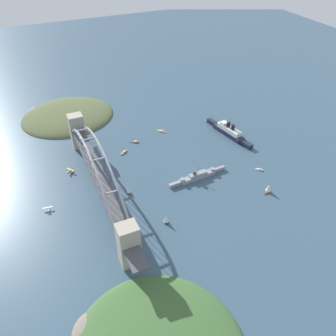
{
  "coord_description": "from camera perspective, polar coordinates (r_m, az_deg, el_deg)",
  "views": [
    {
      "loc": [
        280.79,
        -45.79,
        248.38
      ],
      "look_at": [
        0.0,
        80.15,
        8.0
      ],
      "focal_mm": 36.49,
      "sensor_mm": 36.0,
      "label": 1
    }
  ],
  "objects": [
    {
      "name": "ground_plane",
      "position": [
        377.67,
        -11.19,
        -4.02
      ],
      "size": [
        1400.0,
        1400.0,
        0.0
      ],
      "primitive_type": "plane",
      "color": "#385166"
    },
    {
      "name": "harbor_arch_bridge",
      "position": [
        361.7,
        -11.67,
        -1.07
      ],
      "size": [
        259.78,
        17.48,
        60.49
      ],
      "color": "#ADA38E",
      "rests_on": "ground"
    },
    {
      "name": "headland_west_shore",
      "position": [
        527.97,
        -16.59,
        8.27
      ],
      "size": [
        122.3,
        132.04,
        18.93
      ],
      "color": "#515B38",
      "rests_on": "ground"
    },
    {
      "name": "ocean_liner",
      "position": [
        467.31,
        10.14,
        6.03
      ],
      "size": [
        83.86,
        21.77,
        18.46
      ],
      "color": "#1E2333",
      "rests_on": "ground"
    },
    {
      "name": "naval_cruiser",
      "position": [
        388.17,
        4.9,
        -1.35
      ],
      "size": [
        10.28,
        73.09,
        17.35
      ],
      "color": "gray",
      "rests_on": "ground"
    },
    {
      "name": "seaplane_taxiing_near_bridge",
      "position": [
        411.88,
        -16.01,
        -0.43
      ],
      "size": [
        8.99,
        8.62,
        5.15
      ],
      "color": "#B7B7B2",
      "rests_on": "ground"
    },
    {
      "name": "seaplane_second_in_formation",
      "position": [
        370.86,
        -19.46,
        -6.43
      ],
      "size": [
        7.02,
        10.37,
        4.58
      ],
      "color": "#B7B7B2",
      "rests_on": "ground"
    },
    {
      "name": "small_boat_0",
      "position": [
        431.42,
        -7.4,
        2.62
      ],
      "size": [
        8.05,
        10.78,
        2.23
      ],
      "color": "gold",
      "rests_on": "ground"
    },
    {
      "name": "small_boat_1",
      "position": [
        469.94,
        -1.13,
        6.19
      ],
      "size": [
        11.66,
        8.96,
        2.21
      ],
      "color": "gold",
      "rests_on": "ground"
    },
    {
      "name": "small_boat_2",
      "position": [
        449.33,
        -5.52,
        4.36
      ],
      "size": [
        7.51,
        11.2,
        2.19
      ],
      "color": "brown",
      "rests_on": "ground"
    },
    {
      "name": "small_boat_3",
      "position": [
        383.38,
        16.44,
        -3.23
      ],
      "size": [
        7.45,
        10.0,
        11.66
      ],
      "color": "brown",
      "rests_on": "ground"
    },
    {
      "name": "small_boat_4",
      "position": [
        369.98,
        -6.6,
        -3.69
      ],
      "size": [
        8.59,
        4.98,
        8.26
      ],
      "color": "#B2231E",
      "rests_on": "ground"
    },
    {
      "name": "small_boat_5",
      "position": [
        414.01,
        15.02,
        -0.24
      ],
      "size": [
        7.18,
        7.3,
        2.35
      ],
      "color": "silver",
      "rests_on": "ground"
    },
    {
      "name": "small_boat_6",
      "position": [
        335.66,
        -0.35,
        -8.5
      ],
      "size": [
        8.99,
        5.68,
        10.63
      ],
      "color": "black",
      "rests_on": "ground"
    }
  ]
}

